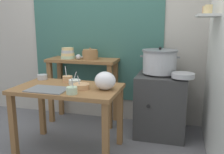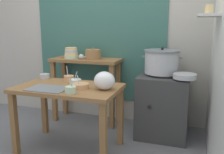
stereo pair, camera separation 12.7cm
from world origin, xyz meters
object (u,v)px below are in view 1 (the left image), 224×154
prep_table (68,97)px  wide_pan (183,75)px  plastic_bag (105,81)px  bowl_stack_enamel (68,54)px  serving_tray (48,89)px  clay_pot (90,54)px  ladle (79,57)px  prep_bowl_3 (42,77)px  prep_bowl_2 (75,82)px  steamer_pot (160,61)px  back_shelf_table (83,75)px  stove_block (161,104)px  prep_bowl_0 (81,86)px  prep_bowl_4 (68,79)px  prep_bowl_1 (72,90)px

prep_table → wide_pan: wide_pan is taller
plastic_bag → wide_pan: 0.91m
bowl_stack_enamel → serving_tray: bearing=-76.7°
clay_pot → ladle: clay_pot is taller
serving_tray → prep_bowl_3: 0.52m
prep_bowl_2 → ladle: bearing=108.4°
steamer_pot → wide_pan: (0.28, -0.22, -0.12)m
back_shelf_table → stove_block: size_ratio=1.23×
serving_tray → prep_bowl_0: (0.30, 0.13, 0.02)m
plastic_bag → prep_bowl_0: size_ratio=1.23×
prep_bowl_0 → stove_block: bearing=43.8°
stove_block → clay_pot: size_ratio=3.66×
stove_block → serving_tray: stove_block is taller
steamer_pot → prep_bowl_4: (-0.99, -0.50, -0.17)m
steamer_pot → prep_bowl_4: bearing=-153.0°
wide_pan → prep_bowl_2: 1.20m
ladle → prep_bowl_4: bearing=-81.4°
back_shelf_table → prep_bowl_2: 0.73m
clay_pot → prep_bowl_2: clay_pot is taller
steamer_pot → clay_pot: (-0.94, 0.11, 0.04)m
steamer_pot → prep_bowl_3: (-1.33, -0.47, -0.17)m
clay_pot → prep_bowl_4: bearing=-94.7°
prep_table → stove_block: bearing=36.9°
clay_pot → prep_bowl_1: size_ratio=1.35×
bowl_stack_enamel → clay_pot: bearing=6.2°
serving_tray → prep_bowl_0: 0.33m
serving_tray → prep_bowl_4: size_ratio=2.30×
clay_pot → prep_bowl_4: size_ratio=1.22×
prep_table → clay_pot: bearing=93.6°
prep_table → stove_block: 1.18m
back_shelf_table → prep_table: bearing=-78.8°
stove_block → bowl_stack_enamel: size_ratio=4.01×
back_shelf_table → stove_block: bearing=-6.8°
bowl_stack_enamel → prep_bowl_1: (0.52, -1.03, -0.21)m
bowl_stack_enamel → prep_bowl_2: bowl_stack_enamel is taller
bowl_stack_enamel → prep_bowl_3: bearing=-98.3°
prep_table → plastic_bag: bearing=-0.5°
clay_pot → prep_bowl_3: 0.73m
serving_tray → prep_bowl_4: 0.38m
prep_table → steamer_pot: bearing=38.9°
prep_bowl_2 → prep_bowl_3: (-0.47, 0.12, 0.00)m
back_shelf_table → steamer_pot: size_ratio=2.01×
steamer_pot → prep_bowl_2: size_ratio=3.46×
prep_bowl_1 → wide_pan: bearing=36.2°
steamer_pot → wide_pan: steamer_pot is taller
ladle → prep_bowl_0: 0.88m
prep_bowl_4 → prep_bowl_1: bearing=-60.2°
serving_tray → prep_bowl_0: bearing=23.9°
wide_pan → steamer_pot: bearing=142.3°
plastic_bag → prep_bowl_1: size_ratio=1.36×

